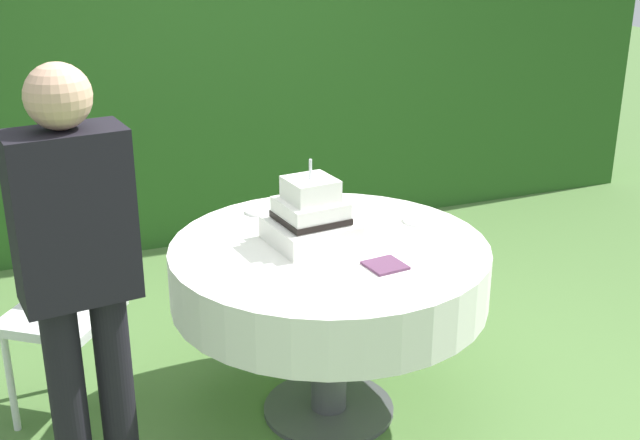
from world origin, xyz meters
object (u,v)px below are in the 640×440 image
object	(u,v)px
serving_plate_near	(420,220)
garden_chair	(69,291)
cake_table	(329,274)
serving_plate_far	(259,211)
napkin_stack	(385,265)
standing_person	(79,275)
wedding_cake	(311,218)

from	to	relation	value
serving_plate_near	garden_chair	size ratio (longest dim) A/B	0.16
cake_table	serving_plate_far	world-z (taller)	serving_plate_far
cake_table	serving_plate_far	bearing A→B (deg)	107.90
garden_chair	serving_plate_far	bearing A→B (deg)	0.71
serving_plate_near	napkin_stack	distance (m)	0.50
serving_plate_far	standing_person	bearing A→B (deg)	-138.13
wedding_cake	serving_plate_far	distance (m)	0.42
wedding_cake	serving_plate_near	bearing A→B (deg)	4.64
serving_plate_near	garden_chair	world-z (taller)	garden_chair
serving_plate_far	napkin_stack	world-z (taller)	serving_plate_far
cake_table	wedding_cake	world-z (taller)	wedding_cake
serving_plate_far	wedding_cake	bearing A→B (deg)	-77.26
standing_person	garden_chair	bearing A→B (deg)	89.95
napkin_stack	garden_chair	size ratio (longest dim) A/B	0.15
wedding_cake	serving_plate_far	size ratio (longest dim) A/B	2.88
wedding_cake	napkin_stack	size ratio (longest dim) A/B	2.55
garden_chair	cake_table	bearing A→B (deg)	-24.48
serving_plate_near	standing_person	distance (m)	1.49
wedding_cake	garden_chair	size ratio (longest dim) A/B	0.39
serving_plate_near	serving_plate_far	distance (m)	0.70
cake_table	serving_plate_near	world-z (taller)	serving_plate_near
standing_person	wedding_cake	bearing A→B (deg)	20.54
garden_chair	napkin_stack	bearing A→B (deg)	-33.35
serving_plate_far	napkin_stack	bearing A→B (deg)	-70.36
cake_table	garden_chair	bearing A→B (deg)	155.52
wedding_cake	napkin_stack	world-z (taller)	wedding_cake
standing_person	cake_table	bearing A→B (deg)	16.50
garden_chair	standing_person	distance (m)	0.83
cake_table	garden_chair	size ratio (longest dim) A/B	1.43
wedding_cake	serving_plate_far	bearing A→B (deg)	102.74
serving_plate_near	napkin_stack	xyz separation A→B (m)	(-0.34, -0.37, -0.00)
serving_plate_near	napkin_stack	size ratio (longest dim) A/B	1.07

